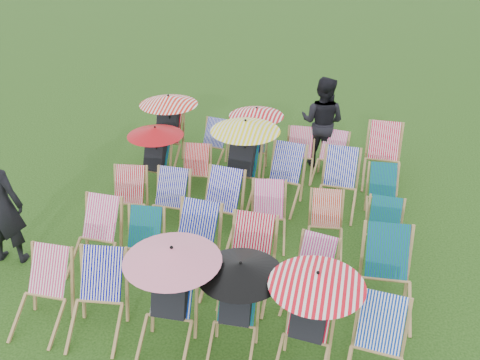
% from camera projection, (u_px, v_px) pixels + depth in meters
% --- Properties ---
extents(ground, '(100.00, 100.00, 0.00)m').
position_uv_depth(ground, '(244.00, 240.00, 8.27)').
color(ground, '#15330B').
rests_on(ground, ground).
extents(deckchair_0, '(0.61, 0.85, 0.91)m').
position_uv_depth(deckchair_0, '(40.00, 294.00, 6.49)').
color(deckchair_0, '#A4814C').
rests_on(deckchair_0, ground).
extents(deckchair_1, '(0.74, 0.96, 0.96)m').
position_uv_depth(deckchair_1, '(96.00, 300.00, 6.37)').
color(deckchair_1, '#A4814C').
rests_on(deckchair_1, ground).
extents(deckchair_2, '(1.11, 1.16, 1.32)m').
position_uv_depth(deckchair_2, '(168.00, 297.00, 6.09)').
color(deckchair_2, '#A4814C').
rests_on(deckchair_2, ground).
extents(deckchair_3, '(0.99, 1.03, 1.17)m').
position_uv_depth(deckchair_3, '(236.00, 306.00, 6.07)').
color(deckchair_3, '#A4814C').
rests_on(deckchair_3, ground).
extents(deckchair_4, '(1.05, 1.11, 1.25)m').
position_uv_depth(deckchair_4, '(308.00, 320.00, 5.82)').
color(deckchair_4, '#A4814C').
rests_on(deckchair_4, ground).
extents(deckchair_5, '(0.70, 0.91, 0.92)m').
position_uv_depth(deckchair_5, '(377.00, 351.00, 5.69)').
color(deckchair_5, '#A4814C').
rests_on(deckchair_5, ground).
extents(deckchair_6, '(0.64, 0.88, 0.94)m').
position_uv_depth(deckchair_6, '(94.00, 237.00, 7.52)').
color(deckchair_6, '#A4814C').
rests_on(deckchair_6, ground).
extents(deckchair_7, '(0.65, 0.85, 0.87)m').
position_uv_depth(deckchair_7, '(141.00, 247.00, 7.37)').
color(deckchair_7, '#A4814C').
rests_on(deckchair_7, ground).
extents(deckchair_8, '(0.74, 0.98, 1.01)m').
position_uv_depth(deckchair_8, '(191.00, 248.00, 7.24)').
color(deckchair_8, '#A4814C').
rests_on(deckchair_8, ground).
extents(deckchair_9, '(0.68, 0.94, 1.00)m').
position_uv_depth(deckchair_9, '(248.00, 262.00, 6.97)').
color(deckchair_9, '#A4814C').
rests_on(deckchair_9, ground).
extents(deckchair_10, '(0.72, 0.89, 0.86)m').
position_uv_depth(deckchair_10, '(310.00, 277.00, 6.82)').
color(deckchair_10, '#A4814C').
rests_on(deckchair_10, ground).
extents(deckchair_11, '(0.75, 0.99, 1.03)m').
position_uv_depth(deckchair_11, '(387.00, 277.00, 6.69)').
color(deckchair_11, '#A4814C').
rests_on(deckchair_11, ground).
extents(deckchair_12, '(0.70, 0.89, 0.89)m').
position_uv_depth(deckchair_12, '(127.00, 201.00, 8.43)').
color(deckchair_12, '#A4814C').
rests_on(deckchair_12, ground).
extents(deckchair_13, '(0.61, 0.85, 0.91)m').
position_uv_depth(deckchair_13, '(167.00, 204.00, 8.33)').
color(deckchair_13, '#A4814C').
rests_on(deckchair_13, ground).
extents(deckchair_14, '(0.75, 0.97, 0.99)m').
position_uv_depth(deckchair_14, '(218.00, 208.00, 8.15)').
color(deckchair_14, '#A4814C').
rests_on(deckchair_14, ground).
extents(deckchair_15, '(0.69, 0.88, 0.87)m').
position_uv_depth(deckchair_15, '(268.00, 216.00, 8.07)').
color(deckchair_15, '#A4814C').
rests_on(deckchair_15, ground).
extents(deckchair_16, '(0.62, 0.81, 0.82)m').
position_uv_depth(deckchair_16, '(326.00, 225.00, 7.89)').
color(deckchair_16, '#A4814C').
rests_on(deckchair_16, ground).
extents(deckchair_17, '(0.59, 0.80, 0.84)m').
position_uv_depth(deckchair_17, '(383.00, 234.00, 7.68)').
color(deckchair_17, '#A4814C').
rests_on(deckchair_17, ground).
extents(deckchair_18, '(0.98, 1.04, 1.17)m').
position_uv_depth(deckchair_18, '(153.00, 158.00, 9.40)').
color(deckchair_18, '#A4814C').
rests_on(deckchair_18, ground).
extents(deckchair_19, '(0.63, 0.81, 0.83)m').
position_uv_depth(deckchair_19, '(195.00, 173.00, 9.32)').
color(deckchair_19, '#A4814C').
rests_on(deckchair_19, ground).
extents(deckchair_20, '(1.18, 1.24, 1.40)m').
position_uv_depth(deckchair_20, '(241.00, 159.00, 9.10)').
color(deckchair_20, '#A4814C').
rests_on(deckchair_20, ground).
extents(deckchair_21, '(0.76, 0.97, 0.98)m').
position_uv_depth(deckchair_21, '(282.00, 179.00, 8.99)').
color(deckchair_21, '#A4814C').
rests_on(deckchair_21, ground).
extents(deckchair_22, '(0.68, 0.93, 0.99)m').
position_uv_depth(deckchair_22, '(338.00, 184.00, 8.82)').
color(deckchair_22, '#A4814C').
rests_on(deckchair_22, ground).
extents(deckchair_23, '(0.61, 0.80, 0.82)m').
position_uv_depth(deckchair_23, '(383.00, 195.00, 8.66)').
color(deckchair_23, '#A4814C').
rests_on(deckchair_23, ground).
extents(deckchair_24, '(1.12, 1.16, 1.33)m').
position_uv_depth(deckchair_24, '(166.00, 128.00, 10.35)').
color(deckchair_24, '#A4814C').
rests_on(deckchair_24, ground).
extents(deckchair_25, '(0.66, 0.83, 0.82)m').
position_uv_depth(deckchair_25, '(211.00, 144.00, 10.37)').
color(deckchair_25, '#A4814C').
rests_on(deckchair_25, ground).
extents(deckchair_26, '(1.03, 1.09, 1.22)m').
position_uv_depth(deckchair_26, '(253.00, 138.00, 10.07)').
color(deckchair_26, '#A4814C').
rests_on(deckchair_26, ground).
extents(deckchair_27, '(0.60, 0.80, 0.85)m').
position_uv_depth(deckchair_27, '(299.00, 155.00, 9.94)').
color(deckchair_27, '#A4814C').
rests_on(deckchair_27, ground).
extents(deckchair_28, '(0.67, 0.85, 0.84)m').
position_uv_depth(deckchair_28, '(330.00, 158.00, 9.82)').
color(deckchair_28, '#A4814C').
rests_on(deckchair_28, ground).
extents(deckchair_29, '(0.68, 0.95, 1.03)m').
position_uv_depth(deckchair_29, '(383.00, 157.00, 9.67)').
color(deckchair_29, '#A4814C').
rests_on(deckchair_29, ground).
extents(person_rear, '(0.99, 0.85, 1.77)m').
position_uv_depth(person_rear, '(322.00, 122.00, 10.12)').
color(person_rear, black).
rests_on(person_rear, ground).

